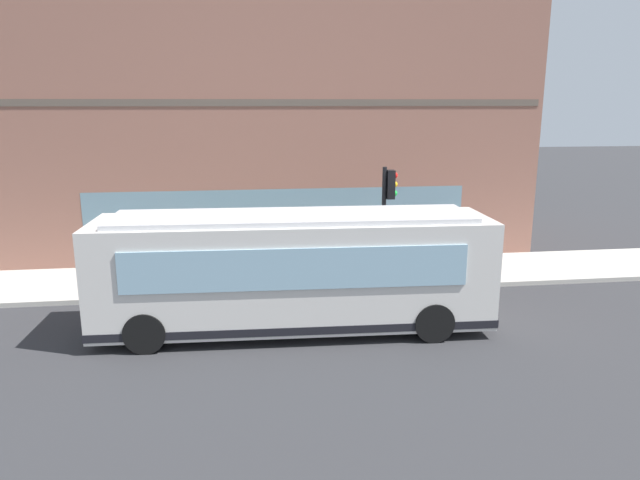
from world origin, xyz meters
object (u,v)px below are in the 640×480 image
Objects in this scene: traffic_light_near_corner at (388,203)px; pedestrian_near_building_entrance at (406,242)px; pedestrian_walking_along_curb at (436,235)px; fire_hydrant at (264,274)px; pedestrian_near_hydrant at (355,243)px; city_bus_nearside at (293,272)px; newspaper_vending_box at (247,264)px.

pedestrian_near_building_entrance is (1.01, -0.94, -1.54)m from traffic_light_near_corner.
traffic_light_near_corner reaches higher than pedestrian_walking_along_curb.
pedestrian_near_building_entrance reaches higher than fire_hydrant.
pedestrian_near_hydrant is at bearing 27.69° from traffic_light_near_corner.
fire_hydrant is 4.97m from pedestrian_near_building_entrance.
city_bus_nearside is 5.93× the size of pedestrian_walking_along_curb.
newspaper_vending_box is (-0.28, 3.71, -0.53)m from pedestrian_near_hydrant.
pedestrian_near_building_entrance is 1.73m from pedestrian_near_hydrant.
traffic_light_near_corner is 2.07m from pedestrian_near_building_entrance.
pedestrian_near_hydrant is at bearing -69.68° from fire_hydrant.
fire_hydrant is 6.60m from pedestrian_walking_along_curb.
pedestrian_walking_along_curb is 6.92m from newspaper_vending_box.
fire_hydrant is at bearing 10.51° from city_bus_nearside.
pedestrian_near_hydrant is (1.18, -3.18, 0.62)m from fire_hydrant.
traffic_light_near_corner is at bearing -93.40° from fire_hydrant.
pedestrian_near_building_entrance is (0.78, -4.86, 0.69)m from fire_hydrant.
pedestrian_near_hydrant is (1.41, 0.74, -1.61)m from traffic_light_near_corner.
pedestrian_walking_along_curb reaches higher than newspaper_vending_box.
city_bus_nearside is 11.25× the size of newspaper_vending_box.
city_bus_nearside is at bearing 133.64° from pedestrian_walking_along_curb.
pedestrian_near_building_entrance is at bearing -80.88° from fire_hydrant.
traffic_light_near_corner is at bearing -152.31° from pedestrian_near_hydrant.
city_bus_nearside reaches higher than fire_hydrant.
pedestrian_near_building_entrance is (4.25, -4.21, -0.35)m from city_bus_nearside.
fire_hydrant is 0.82× the size of newspaper_vending_box.
traffic_light_near_corner is 2.18× the size of pedestrian_walking_along_curb.
newspaper_vending_box is (0.90, 0.53, 0.09)m from fire_hydrant.
newspaper_vending_box is (4.37, 1.18, -0.95)m from city_bus_nearside.
fire_hydrant is 0.41× the size of pedestrian_near_building_entrance.
city_bus_nearside is 5.94× the size of pedestrian_near_hydrant.
newspaper_vending_box is (1.13, 4.45, -2.14)m from traffic_light_near_corner.
pedestrian_near_hydrant is (-0.73, 3.11, -0.00)m from pedestrian_walking_along_curb.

